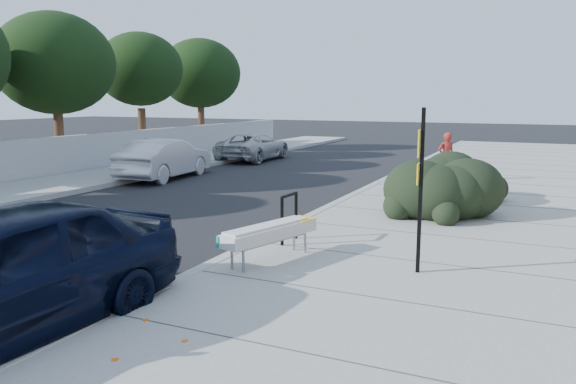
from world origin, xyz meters
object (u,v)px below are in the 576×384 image
bike_rack (289,213)px  pedestrian (446,156)px  bench (270,233)px  suv_silver (254,147)px  wagon_silver (165,159)px  sign_post (420,181)px

bike_rack → pedestrian: bearing=84.4°
bench → bike_rack: 1.30m
suv_silver → pedestrian: size_ratio=2.85×
bike_rack → pedestrian: pedestrian is taller
wagon_silver → pedestrian: 9.84m
bike_rack → wagon_silver: wagon_silver is taller
pedestrian → bike_rack: bearing=43.6°
wagon_silver → bike_rack: bearing=134.1°
wagon_silver → pedestrian: bearing=-169.3°
bench → pedestrian: bearing=100.9°
sign_post → pedestrian: sign_post is taller
pedestrian → wagon_silver: bearing=-22.1°
bike_rack → pedestrian: 9.71m
bike_rack → pedestrian: (1.33, 9.62, 0.23)m
pedestrian → sign_post: bearing=58.6°
suv_silver → pedestrian: pedestrian is taller
bike_rack → wagon_silver: 10.60m
bench → sign_post: size_ratio=0.78×
sign_post → bike_rack: bearing=154.7°
sign_post → suv_silver: sign_post is taller
sign_post → wagon_silver: bearing=137.3°
bench → wagon_silver: (-8.33, 8.11, 0.09)m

